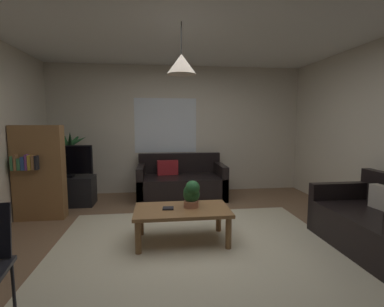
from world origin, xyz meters
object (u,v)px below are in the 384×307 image
at_px(coffee_table, 182,213).
at_px(tv, 66,161).
at_px(pendant_lamp, 181,64).
at_px(couch_right_side, 379,226).
at_px(couch_under_window, 181,183).
at_px(tv_stand, 68,191).
at_px(potted_plant_on_table, 191,193).
at_px(book_on_table_0, 168,208).
at_px(bookshelf_corner, 39,172).
at_px(potted_palm_corner, 69,166).
at_px(remote_on_table_0, 190,206).

distance_m(coffee_table, tv, 2.54).
xyz_separation_m(coffee_table, pendant_lamp, (-0.00, 0.00, 1.75)).
bearing_deg(coffee_table, couch_right_side, -12.53).
distance_m(couch_under_window, tv, 2.08).
bearing_deg(tv_stand, potted_plant_on_table, -40.44).
distance_m(couch_right_side, book_on_table_0, 2.42).
relative_size(tv, bookshelf_corner, 0.63).
distance_m(tv, potted_palm_corner, 0.59).
xyz_separation_m(tv, potted_palm_corner, (-0.12, 0.55, -0.17)).
relative_size(book_on_table_0, tv_stand, 0.14).
relative_size(couch_right_side, book_on_table_0, 10.48).
xyz_separation_m(tv_stand, tv, (0.00, -0.02, 0.53)).
height_order(potted_plant_on_table, tv_stand, potted_plant_on_table).
bearing_deg(bookshelf_corner, potted_palm_corner, 86.88).
bearing_deg(potted_plant_on_table, coffee_table, -159.22).
bearing_deg(pendant_lamp, bookshelf_corner, 152.54).
xyz_separation_m(book_on_table_0, bookshelf_corner, (-1.86, 1.06, 0.28)).
bearing_deg(tv, pendant_lamp, -42.63).
height_order(remote_on_table_0, tv_stand, tv_stand).
xyz_separation_m(coffee_table, remote_on_table_0, (0.10, 0.05, 0.07)).
height_order(couch_under_window, couch_right_side, same).
relative_size(potted_plant_on_table, tv, 0.38).
height_order(coffee_table, potted_palm_corner, potted_palm_corner).
bearing_deg(couch_right_side, book_on_table_0, -101.56).
bearing_deg(potted_plant_on_table, book_on_table_0, -170.09).
height_order(remote_on_table_0, potted_plant_on_table, potted_plant_on_table).
height_order(coffee_table, bookshelf_corner, bookshelf_corner).
relative_size(couch_under_window, coffee_table, 1.43).
distance_m(couch_under_window, remote_on_table_0, 1.93).
relative_size(couch_under_window, tv_stand, 1.81).
distance_m(coffee_table, book_on_table_0, 0.18).
xyz_separation_m(tv, bookshelf_corner, (-0.19, -0.64, -0.08)).
bearing_deg(couch_right_side, coffee_table, -102.53).
relative_size(tv_stand, tv, 1.01).
xyz_separation_m(couch_under_window, couch_right_side, (2.04, -2.46, 0.00)).
height_order(coffee_table, book_on_table_0, book_on_table_0).
bearing_deg(tv_stand, tv, -90.00).
bearing_deg(book_on_table_0, couch_right_side, -11.56).
bearing_deg(couch_right_side, tv, -118.41).
xyz_separation_m(couch_under_window, remote_on_table_0, (-0.05, -1.93, 0.15)).
distance_m(remote_on_table_0, potted_palm_corner, 3.02).
height_order(couch_under_window, tv_stand, couch_under_window).
xyz_separation_m(book_on_table_0, potted_plant_on_table, (0.29, 0.05, 0.16)).
bearing_deg(remote_on_table_0, potted_palm_corner, 91.63).
height_order(potted_plant_on_table, tv, tv).
relative_size(potted_plant_on_table, pendant_lamp, 0.58).
bearing_deg(potted_palm_corner, tv, -77.64).
distance_m(coffee_table, potted_palm_corner, 3.00).
bearing_deg(tv_stand, pendant_lamp, -42.99).
relative_size(tv_stand, pendant_lamp, 1.56).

